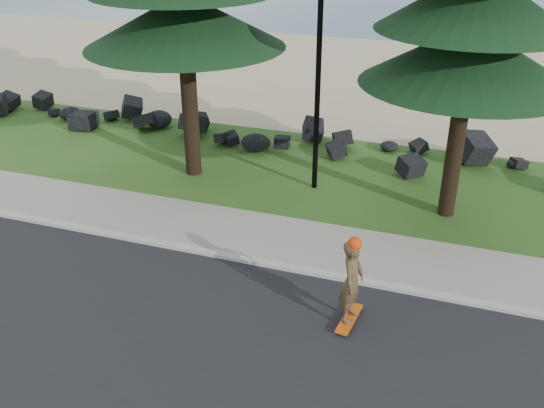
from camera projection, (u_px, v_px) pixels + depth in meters
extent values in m
plane|color=#244E18|center=(277.00, 245.00, 13.76)|extent=(160.00, 160.00, 0.00)
cube|color=black|center=(190.00, 378.00, 9.97)|extent=(160.00, 7.00, 0.02)
cube|color=#AEA99C|center=(263.00, 263.00, 12.98)|extent=(160.00, 0.20, 0.10)
cube|color=gray|center=(280.00, 239.00, 13.91)|extent=(160.00, 2.00, 0.08)
cube|color=tan|center=(384.00, 79.00, 25.94)|extent=(160.00, 15.00, 0.01)
cylinder|color=black|center=(320.00, 38.00, 14.61)|extent=(0.14, 0.14, 8.00)
cube|color=#CE4B0C|center=(349.00, 318.00, 11.22)|extent=(0.34, 1.00, 0.03)
imported|color=#503C24|center=(352.00, 281.00, 10.84)|extent=(0.45, 0.63, 1.63)
sphere|color=red|center=(355.00, 244.00, 10.48)|extent=(0.26, 0.26, 0.26)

